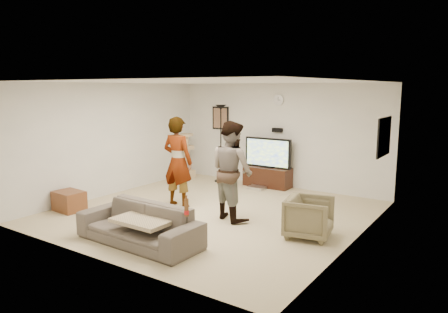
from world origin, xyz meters
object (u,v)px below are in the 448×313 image
Objects in this scene: cat_tree at (186,155)px; tv at (268,153)px; person_right at (232,170)px; tv_stand at (267,177)px; side_table at (69,201)px; floor_lamp at (221,144)px; beer_bottle at (186,207)px; armchair at (309,217)px; sofa at (139,224)px; person_left at (178,162)px.

tv is at bearing 6.72° from cat_tree.
tv_stand is at bearing -53.79° from person_right.
side_table is (-2.91, -1.38, -0.71)m from person_right.
floor_lamp reaches higher than tv.
tv_stand is 1.48m from floor_lamp.
beer_bottle is 0.34× the size of armchair.
side_table is at bearing 169.99° from sofa.
tv_stand is 0.64× the size of person_right.
person_left is 1.36m from person_right.
beer_bottle is (3.46, -4.20, 0.13)m from cat_tree.
floor_lamp is at bearing -29.79° from person_right.
floor_lamp reaches higher than person_right.
tv_stand is 1.97× the size of side_table.
beer_bottle is at bearing -76.09° from tv.
sofa is (0.85, -1.94, -0.61)m from person_left.
cat_tree is (-2.35, -0.28, -0.24)m from tv.
person_right is at bearing -37.94° from cat_tree.
tv is at bearing -108.71° from person_left.
floor_lamp reaches higher than armchair.
person_right reaches higher than tv_stand.
tv_stand is 2.72m from person_left.
armchair is at bearing -162.65° from person_right.
person_right is (0.66, -2.62, 0.66)m from tv_stand.
tv_stand is at bearing 0.00° from tv.
person_left reaches higher than cat_tree.
person_right is at bearing -75.80° from tv_stand.
person_right is 3.30m from side_table.
floor_lamp is 4.93m from beer_bottle.
sofa is at bearing -71.68° from floor_lamp.
person_right reaches higher than cat_tree.
armchair is at bearing -50.95° from tv.
cat_tree is at bearing -57.27° from person_left.
tv is at bearing 103.91° from beer_bottle.
cat_tree is 1.65× the size of armchair.
floor_lamp reaches higher than person_left.
tv_stand is at bearing -108.71° from person_left.
person_left is 2.65m from beer_bottle.
tv is 1.00× the size of cat_tree.
person_left is at bearing 18.43° from person_right.
floor_lamp is 0.95× the size of sofa.
armchair reaches higher than sofa.
floor_lamp is 4.40m from armchair.
sofa is 1.04m from beer_bottle.
armchair is at bearing -36.42° from floor_lamp.
person_left is 7.32× the size of beer_bottle.
tv is at bearing 93.22° from sofa.
beer_bottle reaches higher than armchair.
cat_tree is 4.90m from sofa.
beer_bottle is at bearing -50.56° from cat_tree.
person_right reaches higher than beer_bottle.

